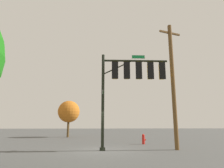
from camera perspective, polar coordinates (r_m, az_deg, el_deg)
The scene contains 5 objects.
ground_plane at distance 13.27m, azimuth -2.84°, elevation -18.86°, with size 120.00×120.00×0.00m, color #494947.
signal_pole_assembly at distance 13.69m, azimuth 5.49°, elevation 2.04°, with size 4.72×0.94×6.50m.
utility_pole at distance 14.49m, azimuth 17.35°, elevation 0.60°, with size 1.74×0.69×8.95m.
fire_hydrant at distance 17.47m, azimuth 9.16°, elevation -15.61°, with size 0.33×0.24×0.83m.
tree_mid at distance 26.68m, azimuth -12.49°, elevation -7.89°, with size 2.84×2.84×4.71m.
Camera 1 is at (-0.21, -13.16, 1.69)m, focal length 31.32 mm.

